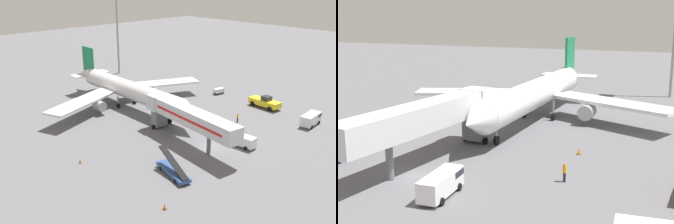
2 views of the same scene
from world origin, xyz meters
TOP-DOWN VIEW (x-y plane):
  - ground_plane at (0.00, 0.00)m, footprint 300.00×300.00m
  - airplane_at_gate at (3.26, 26.71)m, footprint 39.79×41.95m
  - jet_bridge at (-1.02, 4.69)m, footprint 6.20×22.65m
  - service_van_near_right at (4.50, -2.98)m, footprint 2.28×5.54m
  - ground_crew_worker_foreground at (13.34, 4.08)m, footprint 0.50×0.50m
  - safety_cone_bravo at (12.67, 12.75)m, footprint 0.45×0.45m

SIDE VIEW (x-z plane):
  - ground_plane at x=0.00m, z-range 0.00..0.00m
  - safety_cone_bravo at x=12.67m, z-range 0.00..0.69m
  - ground_crew_worker_foreground at x=13.34m, z-range 0.05..1.91m
  - service_van_near_right at x=4.50m, z-range 0.15..2.18m
  - airplane_at_gate at x=3.26m, z-range -1.59..9.48m
  - jet_bridge at x=-1.02m, z-range 1.57..8.06m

